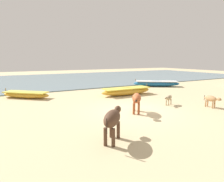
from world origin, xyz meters
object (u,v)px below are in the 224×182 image
(fishing_boat_1, at_px, (156,83))
(calf_far_tan, at_px, (211,99))
(calf_near_dun, at_px, (169,98))
(fishing_boat_0, at_px, (26,94))
(fishing_boat_2, at_px, (127,91))
(cow_adult_dark, at_px, (113,119))
(cow_second_adult_rust, at_px, (137,99))

(fishing_boat_1, distance_m, calf_far_tan, 8.83)
(fishing_boat_1, xyz_separation_m, calf_near_dun, (-4.91, -6.61, 0.12))
(fishing_boat_0, distance_m, fishing_boat_1, 12.43)
(fishing_boat_2, relative_size, cow_adult_dark, 3.07)
(fishing_boat_0, bearing_deg, cow_adult_dark, 143.20)
(cow_adult_dark, xyz_separation_m, calf_far_tan, (7.20, 1.26, -0.28))
(calf_near_dun, bearing_deg, fishing_boat_0, -64.63)
(fishing_boat_0, height_order, cow_second_adult_rust, cow_second_adult_rust)
(fishing_boat_2, bearing_deg, cow_second_adult_rust, -115.99)
(cow_adult_dark, relative_size, cow_second_adult_rust, 1.00)
(fishing_boat_0, distance_m, cow_second_adult_rust, 8.49)
(calf_near_dun, xyz_separation_m, cow_second_adult_rust, (-2.74, -0.46, 0.31))
(calf_near_dun, height_order, calf_far_tan, calf_far_tan)
(fishing_boat_0, relative_size, cow_adult_dark, 2.40)
(fishing_boat_0, height_order, fishing_boat_1, fishing_boat_1)
(fishing_boat_1, bearing_deg, fishing_boat_0, 33.55)
(cow_adult_dark, bearing_deg, calf_far_tan, -36.56)
(fishing_boat_2, bearing_deg, fishing_boat_0, 161.92)
(fishing_boat_0, xyz_separation_m, calf_far_tan, (9.24, -8.16, 0.25))
(fishing_boat_0, distance_m, cow_adult_dark, 9.66)
(cow_second_adult_rust, bearing_deg, fishing_boat_1, 169.85)
(fishing_boat_2, distance_m, cow_second_adult_rust, 5.10)
(fishing_boat_2, xyz_separation_m, calf_far_tan, (2.14, -5.69, 0.19))
(calf_near_dun, height_order, cow_second_adult_rust, cow_second_adult_rust)
(cow_second_adult_rust, bearing_deg, cow_adult_dark, -11.44)
(fishing_boat_2, relative_size, calf_near_dun, 4.86)
(fishing_boat_2, distance_m, calf_far_tan, 6.08)
(fishing_boat_0, bearing_deg, fishing_boat_1, -138.72)
(calf_far_tan, bearing_deg, fishing_boat_2, -156.40)
(cow_second_adult_rust, bearing_deg, calf_far_tan, 112.46)
(fishing_boat_2, bearing_deg, calf_near_dun, -82.96)
(calf_far_tan, relative_size, cow_second_adult_rust, 0.77)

